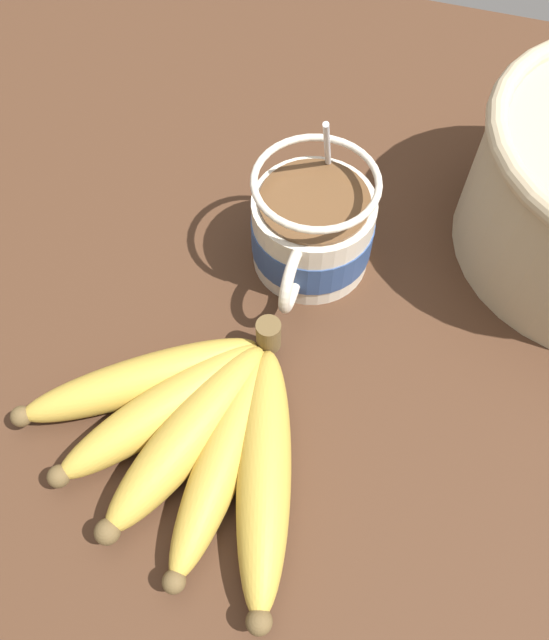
# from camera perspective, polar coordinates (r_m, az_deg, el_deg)

# --- Properties ---
(table) EXTENTS (0.92, 0.92, 0.04)m
(table) POSITION_cam_1_polar(r_m,az_deg,el_deg) (0.57, -0.63, 2.63)
(table) COLOR #422819
(table) RESTS_ON ground
(coffee_mug) EXTENTS (0.16, 0.10, 0.14)m
(coffee_mug) POSITION_cam_1_polar(r_m,az_deg,el_deg) (0.54, 3.45, 8.23)
(coffee_mug) COLOR beige
(coffee_mug) RESTS_ON table
(banana_bunch) EXTENTS (0.22, 0.24, 0.04)m
(banana_bunch) POSITION_cam_1_polar(r_m,az_deg,el_deg) (0.47, -7.07, -9.98)
(banana_bunch) COLOR brown
(banana_bunch) RESTS_ON table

